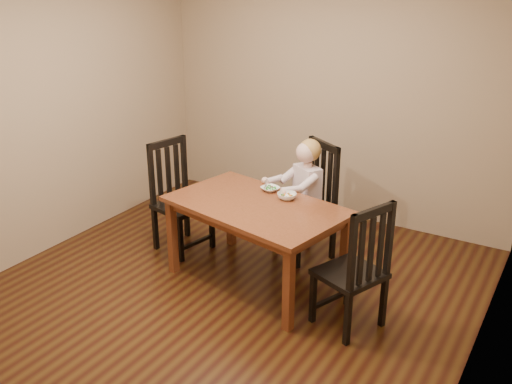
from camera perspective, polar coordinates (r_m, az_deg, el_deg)
The scene contains 9 objects.
room at distance 4.56m, azimuth -2.62°, elevation 5.13°, with size 4.01×4.01×2.71m.
dining_table at distance 4.91m, azimuth -0.01°, elevation -2.14°, with size 1.65×1.18×0.75m.
chair_child at distance 5.49m, azimuth 5.38°, elevation -1.03°, with size 0.65×0.64×1.12m.
chair_left at distance 5.64m, azimuth -7.75°, elevation -0.62°, with size 0.54×0.56×1.10m.
chair_right at distance 4.41m, azimuth 9.91°, elevation -7.65°, with size 0.58×0.59×1.06m.
toddler at distance 5.40m, azimuth 4.93°, elevation 0.45°, with size 0.36×0.46×0.63m, color beige, non-canonical shape.
bowl_peas at distance 5.15m, azimuth 1.43°, elevation 0.31°, with size 0.16×0.16×0.04m, color white.
bowl_veg at distance 4.98m, azimuth 3.10°, elevation -0.40°, with size 0.17×0.17×0.05m, color white.
fork at distance 5.15m, azimuth 0.95°, elevation 0.62°, with size 0.07×0.11×0.05m.
Camera 1 is at (2.43, -3.63, 2.65)m, focal length 40.00 mm.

